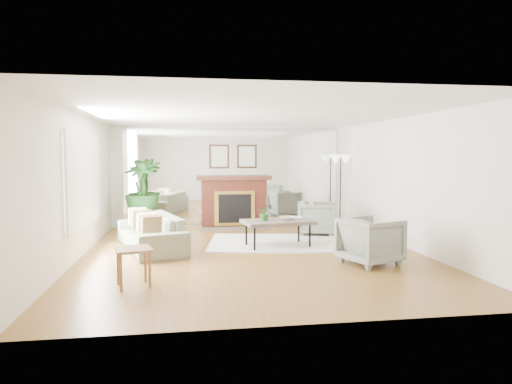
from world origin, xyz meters
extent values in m
plane|color=brown|center=(0.00, 0.00, 0.00)|extent=(7.00, 7.00, 0.00)
cube|color=silver|center=(-2.99, 0.00, 1.25)|extent=(0.02, 7.00, 2.50)
cube|color=silver|center=(2.99, 0.00, 1.25)|extent=(0.02, 7.00, 2.50)
cube|color=silver|center=(0.00, 3.49, 1.25)|extent=(6.00, 0.02, 2.50)
cube|color=silver|center=(0.00, 3.47, 1.25)|extent=(5.40, 0.04, 2.40)
cube|color=#B2E09E|center=(-2.96, 0.40, 1.35)|extent=(0.04, 2.40, 1.50)
cube|color=maroon|center=(0.00, 3.28, 0.60)|extent=(1.60, 0.40, 1.20)
cube|color=gold|center=(0.00, 3.07, 0.48)|extent=(1.00, 0.04, 0.85)
cube|color=black|center=(0.00, 3.05, 0.48)|extent=(0.80, 0.04, 0.70)
cube|color=#675B51|center=(0.00, 2.93, 0.01)|extent=(1.70, 0.55, 0.03)
cube|color=#4F2719|center=(0.00, 3.26, 1.22)|extent=(1.85, 0.46, 0.10)
cube|color=black|center=(-0.35, 3.43, 1.75)|extent=(0.50, 0.04, 0.60)
cube|color=black|center=(0.35, 3.43, 1.75)|extent=(0.50, 0.04, 0.60)
cube|color=white|center=(0.67, 0.92, 0.01)|extent=(3.06, 2.41, 0.03)
cube|color=#675B51|center=(0.56, 0.53, 0.50)|extent=(1.42, 0.96, 0.07)
cylinder|color=black|center=(0.06, 0.17, 0.23)|extent=(0.04, 0.04, 0.46)
cylinder|color=black|center=(1.15, 0.34, 0.23)|extent=(0.04, 0.04, 0.46)
cylinder|color=black|center=(-0.02, 0.72, 0.23)|extent=(0.04, 0.04, 0.46)
cylinder|color=black|center=(1.06, 0.88, 0.23)|extent=(0.04, 0.04, 0.46)
imported|color=slate|center=(-1.84, 0.68, 0.33)|extent=(1.48, 2.41, 0.66)
imported|color=gray|center=(1.69, 1.78, 0.37)|extent=(0.98, 0.96, 0.75)
imported|color=gray|center=(1.78, -1.03, 0.38)|extent=(1.08, 1.06, 0.76)
cube|color=brown|center=(-1.88, -1.78, 0.50)|extent=(0.56, 0.56, 0.04)
cylinder|color=brown|center=(-2.02, -2.00, 0.25)|extent=(0.04, 0.04, 0.50)
cylinder|color=brown|center=(-1.66, -1.91, 0.25)|extent=(0.04, 0.04, 0.50)
cylinder|color=brown|center=(-2.10, -1.65, 0.25)|extent=(0.04, 0.04, 0.50)
cylinder|color=brown|center=(-1.75, -1.56, 0.25)|extent=(0.04, 0.04, 0.50)
cylinder|color=black|center=(-2.22, 3.10, 0.18)|extent=(0.49, 0.49, 0.35)
imported|color=#275F23|center=(-2.22, 3.10, 0.97)|extent=(1.02, 1.02, 1.45)
cylinder|color=black|center=(2.68, 3.04, 0.02)|extent=(0.30, 0.30, 0.04)
cylinder|color=black|center=(2.68, 3.04, 0.87)|extent=(0.03, 0.03, 1.73)
cone|color=white|center=(2.55, 3.04, 1.68)|extent=(0.33, 0.33, 0.24)
cone|color=white|center=(2.81, 3.04, 1.68)|extent=(0.33, 0.33, 0.24)
imported|color=#275F23|center=(0.31, 0.51, 0.69)|extent=(0.33, 0.30, 0.31)
imported|color=brown|center=(0.73, 0.52, 0.56)|extent=(0.32, 0.32, 0.07)
imported|color=brown|center=(0.91, 0.80, 0.54)|extent=(0.24, 0.31, 0.02)
camera|label=1|loc=(-1.16, -7.99, 1.75)|focal=32.00mm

